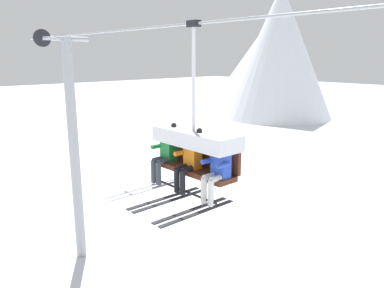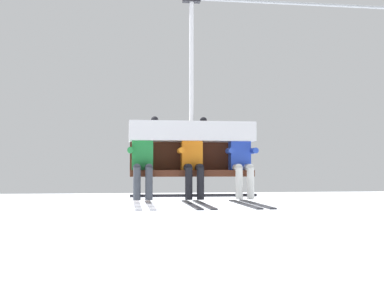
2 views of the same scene
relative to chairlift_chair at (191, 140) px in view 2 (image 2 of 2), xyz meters
The scene contains 5 objects.
lift_cable 3.09m from the chairlift_chair, ahead, with size 20.87×0.05×0.05m.
chairlift_chair is the anchor object (origin of this frame).
skier_green 0.85m from the chairlift_chair, 164.36° to the right, with size 0.48×1.70×1.34m.
skier_orange 0.36m from the chairlift_chair, 89.11° to the right, with size 0.48×1.70×1.34m.
skier_blue 0.86m from the chairlift_chair, 16.04° to the right, with size 0.46×1.70×1.23m.
Camera 2 is at (-2.17, -8.27, 5.36)m, focal length 45.00 mm.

